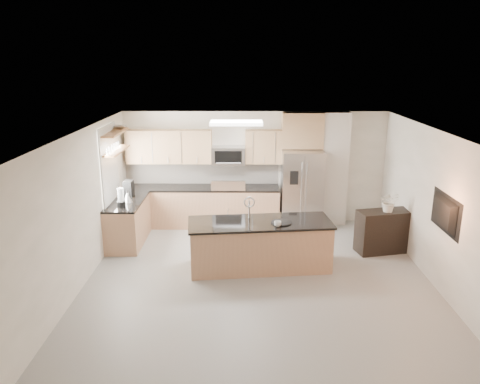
{
  "coord_description": "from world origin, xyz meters",
  "views": [
    {
      "loc": [
        -0.28,
        -7.35,
        3.76
      ],
      "look_at": [
        -0.33,
        1.3,
        1.27
      ],
      "focal_mm": 35.0,
      "sensor_mm": 36.0,
      "label": 1
    }
  ],
  "objects_px": {
    "platter": "(281,222)",
    "television": "(441,213)",
    "island": "(260,244)",
    "credenza": "(384,231)",
    "coffee_maker": "(129,189)",
    "bowl": "(119,126)",
    "microwave": "(229,155)",
    "refrigerator": "(302,189)",
    "blender": "(121,199)",
    "range": "(229,206)",
    "cup": "(278,224)",
    "kettle": "(127,197)",
    "flower_vase": "(390,197)"
  },
  "relations": [
    {
      "from": "flower_vase",
      "to": "credenza",
      "type": "bearing_deg",
      "value": 135.48
    },
    {
      "from": "platter",
      "to": "television",
      "type": "bearing_deg",
      "value": -17.35
    },
    {
      "from": "bowl",
      "to": "refrigerator",
      "type": "bearing_deg",
      "value": 7.76
    },
    {
      "from": "island",
      "to": "microwave",
      "type": "bearing_deg",
      "value": 98.77
    },
    {
      "from": "range",
      "to": "refrigerator",
      "type": "height_order",
      "value": "refrigerator"
    },
    {
      "from": "refrigerator",
      "to": "coffee_maker",
      "type": "xyz_separation_m",
      "value": [
        -3.75,
        -0.71,
        0.19
      ]
    },
    {
      "from": "refrigerator",
      "to": "island",
      "type": "distance_m",
      "value": 2.49
    },
    {
      "from": "island",
      "to": "flower_vase",
      "type": "distance_m",
      "value": 2.74
    },
    {
      "from": "platter",
      "to": "blender",
      "type": "distance_m",
      "value": 3.22
    },
    {
      "from": "microwave",
      "to": "cup",
      "type": "relative_size",
      "value": 5.93
    },
    {
      "from": "refrigerator",
      "to": "kettle",
      "type": "xyz_separation_m",
      "value": [
        -3.68,
        -1.13,
        0.14
      ]
    },
    {
      "from": "microwave",
      "to": "coffee_maker",
      "type": "relative_size",
      "value": 2.22
    },
    {
      "from": "refrigerator",
      "to": "island",
      "type": "bearing_deg",
      "value": -114.66
    },
    {
      "from": "cup",
      "to": "coffee_maker",
      "type": "relative_size",
      "value": 0.37
    },
    {
      "from": "microwave",
      "to": "bowl",
      "type": "xyz_separation_m",
      "value": [
        -2.25,
        -0.7,
        0.75
      ]
    },
    {
      "from": "blender",
      "to": "refrigerator",
      "type": "bearing_deg",
      "value": 21.04
    },
    {
      "from": "platter",
      "to": "kettle",
      "type": "xyz_separation_m",
      "value": [
        -3.04,
        1.17,
        0.12
      ]
    },
    {
      "from": "flower_vase",
      "to": "television",
      "type": "relative_size",
      "value": 0.57
    },
    {
      "from": "cup",
      "to": "platter",
      "type": "relative_size",
      "value": 0.35
    },
    {
      "from": "refrigerator",
      "to": "credenza",
      "type": "relative_size",
      "value": 1.67
    },
    {
      "from": "bowl",
      "to": "television",
      "type": "height_order",
      "value": "bowl"
    },
    {
      "from": "coffee_maker",
      "to": "bowl",
      "type": "distance_m",
      "value": 1.32
    },
    {
      "from": "credenza",
      "to": "blender",
      "type": "height_order",
      "value": "blender"
    },
    {
      "from": "flower_vase",
      "to": "blender",
      "type": "bearing_deg",
      "value": 179.22
    },
    {
      "from": "refrigerator",
      "to": "coffee_maker",
      "type": "relative_size",
      "value": 5.2
    },
    {
      "from": "microwave",
      "to": "cup",
      "type": "bearing_deg",
      "value": -70.43
    },
    {
      "from": "microwave",
      "to": "bowl",
      "type": "distance_m",
      "value": 2.47
    },
    {
      "from": "blender",
      "to": "coffee_maker",
      "type": "bearing_deg",
      "value": 91.57
    },
    {
      "from": "range",
      "to": "credenza",
      "type": "height_order",
      "value": "range"
    },
    {
      "from": "microwave",
      "to": "coffee_maker",
      "type": "distance_m",
      "value": 2.34
    },
    {
      "from": "refrigerator",
      "to": "microwave",
      "type": "bearing_deg",
      "value": 174.14
    },
    {
      "from": "island",
      "to": "coffee_maker",
      "type": "distance_m",
      "value": 3.19
    },
    {
      "from": "microwave",
      "to": "kettle",
      "type": "height_order",
      "value": "microwave"
    },
    {
      "from": "platter",
      "to": "coffee_maker",
      "type": "distance_m",
      "value": 3.5
    },
    {
      "from": "island",
      "to": "flower_vase",
      "type": "height_order",
      "value": "flower_vase"
    },
    {
      "from": "coffee_maker",
      "to": "flower_vase",
      "type": "relative_size",
      "value": 0.56
    },
    {
      "from": "flower_vase",
      "to": "coffee_maker",
      "type": "bearing_deg",
      "value": 171.38
    },
    {
      "from": "bowl",
      "to": "credenza",
      "type": "bearing_deg",
      "value": -9.82
    },
    {
      "from": "range",
      "to": "blender",
      "type": "bearing_deg",
      "value": -144.45
    },
    {
      "from": "kettle",
      "to": "credenza",
      "type": "bearing_deg",
      "value": -3.76
    },
    {
      "from": "island",
      "to": "credenza",
      "type": "distance_m",
      "value": 2.62
    },
    {
      "from": "microwave",
      "to": "credenza",
      "type": "xyz_separation_m",
      "value": [
        3.14,
        -1.64,
        -1.2
      ]
    },
    {
      "from": "island",
      "to": "kettle",
      "type": "distance_m",
      "value": 2.94
    },
    {
      "from": "kettle",
      "to": "coffee_maker",
      "type": "height_order",
      "value": "coffee_maker"
    },
    {
      "from": "platter",
      "to": "blender",
      "type": "height_order",
      "value": "blender"
    },
    {
      "from": "platter",
      "to": "flower_vase",
      "type": "bearing_deg",
      "value": 20.0
    },
    {
      "from": "island",
      "to": "platter",
      "type": "bearing_deg",
      "value": -16.59
    },
    {
      "from": "kettle",
      "to": "platter",
      "type": "bearing_deg",
      "value": -21.03
    },
    {
      "from": "microwave",
      "to": "platter",
      "type": "distance_m",
      "value": 2.76
    },
    {
      "from": "range",
      "to": "refrigerator",
      "type": "distance_m",
      "value": 1.71
    }
  ]
}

